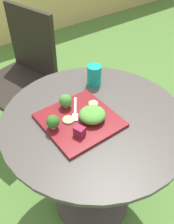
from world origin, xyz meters
TOP-DOWN VIEW (x-y plane):
  - ground_plane at (0.00, 0.00)m, footprint 12.00×12.00m
  - patio_table at (0.00, 0.00)m, footprint 0.80×0.80m
  - patio_chair at (0.03, 0.83)m, footprint 0.54×0.54m
  - salad_plate at (-0.07, 0.02)m, footprint 0.29×0.29m
  - drinking_glass at (0.15, 0.19)m, footprint 0.07×0.07m
  - fork at (-0.06, 0.06)m, footprint 0.10×0.14m
  - lettuce_mound at (-0.03, -0.02)m, footprint 0.11×0.11m
  - broccoli_floret_0 at (-0.07, 0.11)m, footprint 0.06×0.06m
  - broccoli_floret_1 at (-0.18, 0.03)m, footprint 0.05×0.05m
  - cucumber_slice_0 at (-0.11, 0.03)m, footprint 0.05×0.05m
  - cucumber_slice_1 at (0.04, 0.06)m, footprint 0.04×0.04m
  - beet_chunk_0 at (-0.12, -0.06)m, footprint 0.04×0.05m

SIDE VIEW (x-z plane):
  - ground_plane at x=0.00m, z-range 0.00..0.00m
  - patio_table at x=0.00m, z-range 0.07..0.77m
  - patio_chair at x=0.03m, z-range 0.08..0.98m
  - salad_plate at x=-0.07m, z-range 0.70..0.72m
  - fork at x=-0.06m, z-range 0.72..0.72m
  - cucumber_slice_1 at x=0.04m, z-range 0.72..0.72m
  - cucumber_slice_0 at x=-0.11m, z-range 0.72..0.72m
  - beet_chunk_0 at x=-0.12m, z-range 0.72..0.76m
  - lettuce_mound at x=-0.03m, z-range 0.72..0.77m
  - drinking_glass at x=0.15m, z-range 0.70..0.80m
  - broccoli_floret_0 at x=-0.07m, z-range 0.72..0.78m
  - broccoli_floret_1 at x=-0.18m, z-range 0.72..0.78m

